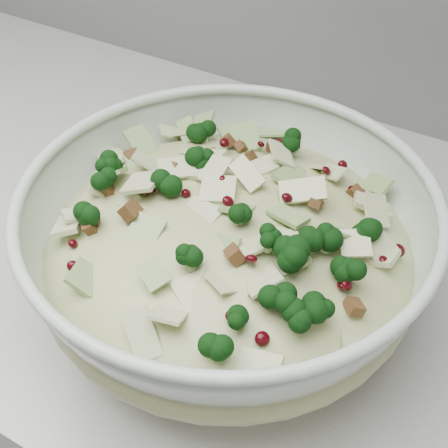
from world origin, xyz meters
name	(u,v)px	position (x,y,z in m)	size (l,w,h in m)	color
mixing_bowl	(228,252)	(-0.45, 1.60, 0.97)	(0.46, 0.46, 0.14)	silver
salad	(228,234)	(-0.45, 1.60, 0.99)	(0.45, 0.45, 0.14)	#B4BA7F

